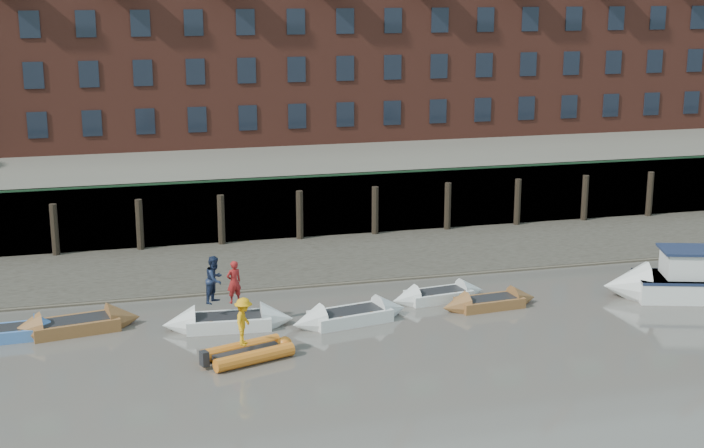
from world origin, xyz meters
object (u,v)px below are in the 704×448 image
object	(u,v)px
motor_launch	(673,282)
person_rower_a	(234,282)
rowboat_4	(350,316)
person_rower_b	(215,279)
rowboat_1	(3,333)
rowboat_2	(75,325)
rib_tender	(251,352)
rowboat_5	(439,295)
person_rib_crew	(244,321)
rowboat_6	(489,303)
rowboat_3	(228,322)

from	to	relation	value
motor_launch	person_rower_a	world-z (taller)	person_rower_a
rowboat_4	person_rower_b	xyz separation A→B (m)	(-5.12, 0.84, 1.64)
rowboat_1	person_rower_a	xyz separation A→B (m)	(8.53, -0.81, 1.57)
rowboat_2	rib_tender	bearing A→B (deg)	-46.20
motor_launch	rowboat_5	bearing A→B (deg)	4.58
rowboat_4	person_rib_crew	world-z (taller)	person_rib_crew
rowboat_4	rib_tender	bearing A→B (deg)	-158.80
rowboat_1	rowboat_5	bearing A→B (deg)	-2.44
rowboat_2	rowboat_4	size ratio (longest dim) A/B	1.01
rowboat_5	rib_tender	bearing A→B (deg)	-160.14
rowboat_1	person_rower_a	world-z (taller)	person_rower_a
rowboat_5	rowboat_4	bearing A→B (deg)	-165.94
rib_tender	rowboat_6	bearing A→B (deg)	-2.41
rowboat_2	person_rower_a	bearing A→B (deg)	-19.51
rowboat_2	person_rower_a	world-z (taller)	person_rower_a
rowboat_3	person_rib_crew	size ratio (longest dim) A/B	2.97
motor_launch	rowboat_2	bearing A→B (deg)	12.41
rowboat_1	rowboat_2	xyz separation A→B (m)	(2.58, 0.16, 0.02)
rowboat_3	person_rower_a	xyz separation A→B (m)	(0.27, 0.09, 1.55)
rowboat_5	rowboat_6	size ratio (longest dim) A/B	1.01
rowboat_1	rowboat_6	xyz separation A→B (m)	(18.87, -1.17, -0.01)
rowboat_1	rowboat_6	bearing A→B (deg)	-6.81
rowboat_2	person_rower_b	distance (m)	5.55
rowboat_5	rib_tender	world-z (taller)	rowboat_5
rowboat_4	person_rower_b	distance (m)	5.44
person_rower_a	rowboat_5	bearing A→B (deg)	167.36
rowboat_2	rowboat_3	distance (m)	5.77
rowboat_4	motor_launch	distance (m)	13.88
rowboat_3	person_rower_b	bearing A→B (deg)	150.21
rowboat_6	person_rower_b	distance (m)	11.19
rowboat_5	rowboat_3	bearing A→B (deg)	179.69
rib_tender	person_rower_a	xyz separation A→B (m)	(-0.08, 3.40, 1.56)
person_rower_b	person_rib_crew	bearing A→B (deg)	-134.24
rowboat_2	rowboat_1	bearing A→B (deg)	173.20
rib_tender	motor_launch	distance (m)	18.34
rowboat_3	person_rib_crew	xyz separation A→B (m)	(0.13, -3.28, 1.13)
person_rower_b	person_rower_a	bearing A→B (deg)	-69.59
rib_tender	motor_launch	xyz separation A→B (m)	(18.19, 2.28, 0.45)
rowboat_3	motor_launch	size ratio (longest dim) A/B	0.73
person_rib_crew	rowboat_1	bearing A→B (deg)	84.62
rowboat_3	person_rib_crew	distance (m)	3.47
rib_tender	person_rower_b	world-z (taller)	person_rower_b
rib_tender	person_rib_crew	world-z (taller)	person_rib_crew
rowboat_4	rib_tender	size ratio (longest dim) A/B	1.50
rowboat_6	person_rower_a	size ratio (longest dim) A/B	2.58
rowboat_6	rowboat_5	bearing A→B (deg)	134.60
rowboat_2	motor_launch	world-z (taller)	motor_launch
rowboat_4	person_rower_a	bearing A→B (deg)	160.45
rowboat_6	person_rower_b	xyz separation A→B (m)	(-11.05, 0.57, 1.68)
rowboat_4	rowboat_3	bearing A→B (deg)	161.99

